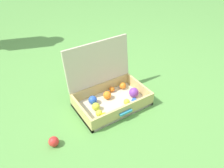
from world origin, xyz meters
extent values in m
plane|color=#569342|center=(0.00, 0.00, 0.00)|extent=(16.00, 16.00, 0.00)
cube|color=beige|center=(-0.06, 0.06, 0.01)|extent=(0.58, 0.36, 0.03)
cube|color=tan|center=(-0.34, 0.06, 0.06)|extent=(0.02, 0.36, 0.12)
cube|color=tan|center=(0.22, 0.06, 0.06)|extent=(0.02, 0.36, 0.12)
cube|color=tan|center=(-0.06, -0.12, 0.06)|extent=(0.54, 0.02, 0.12)
cube|color=tan|center=(-0.06, 0.23, 0.06)|extent=(0.54, 0.02, 0.12)
cube|color=beige|center=(-0.06, 0.26, 0.30)|extent=(0.58, 0.07, 0.36)
cube|color=teal|center=(-0.06, -0.14, 0.07)|extent=(0.11, 0.02, 0.02)
sphere|color=blue|center=(-0.20, 0.13, 0.06)|extent=(0.07, 0.07, 0.07)
sphere|color=orange|center=(-0.06, 0.13, 0.06)|extent=(0.07, 0.07, 0.07)
sphere|color=#CCDB38|center=(0.03, -0.02, 0.05)|extent=(0.05, 0.05, 0.05)
sphere|color=purple|center=(0.14, 0.03, 0.07)|extent=(0.08, 0.08, 0.08)
sphere|color=orange|center=(0.02, 0.18, 0.05)|extent=(0.05, 0.05, 0.05)
sphere|color=orange|center=(0.13, 0.17, 0.05)|extent=(0.06, 0.06, 0.06)
sphere|color=blue|center=(0.09, -0.05, 0.05)|extent=(0.05, 0.05, 0.05)
sphere|color=#CCDB38|center=(-0.21, 0.06, 0.06)|extent=(0.06, 0.06, 0.06)
sphere|color=yellow|center=(-0.20, -0.06, 0.05)|extent=(0.05, 0.05, 0.05)
sphere|color=#CCDB38|center=(-0.23, -0.02, 0.05)|extent=(0.05, 0.05, 0.05)
sphere|color=red|center=(-0.62, -0.08, 0.04)|extent=(0.07, 0.07, 0.07)
camera|label=1|loc=(-0.82, -1.12, 1.24)|focal=35.84mm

